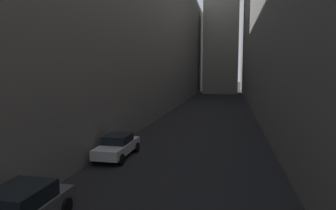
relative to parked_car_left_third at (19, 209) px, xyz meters
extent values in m
plane|color=black|center=(4.40, 30.15, -0.77)|extent=(264.00, 264.00, 0.00)
cube|color=slate|center=(-8.75, 32.15, 10.23)|extent=(15.29, 108.00, 22.00)
cube|color=slate|center=(16.23, 32.15, 12.06)|extent=(12.66, 108.00, 25.67)
cube|color=black|center=(0.00, 0.08, 0.42)|extent=(1.69, 2.13, 0.59)
cylinder|color=black|center=(-0.92, 1.41, -0.45)|extent=(0.22, 0.63, 0.63)
cylinder|color=black|center=(0.92, 1.41, -0.45)|extent=(0.22, 0.63, 0.63)
cube|color=silver|center=(0.00, 9.07, -0.15)|extent=(1.65, 4.34, 0.60)
cube|color=black|center=(0.00, 9.16, 0.41)|extent=(1.52, 1.88, 0.51)
cylinder|color=black|center=(-0.83, 10.55, -0.45)|extent=(0.22, 0.65, 0.65)
cylinder|color=black|center=(0.83, 10.55, -0.45)|extent=(0.22, 0.65, 0.65)
cylinder|color=black|center=(-0.83, 7.60, -0.45)|extent=(0.22, 0.65, 0.65)
cylinder|color=black|center=(0.83, 7.60, -0.45)|extent=(0.22, 0.65, 0.65)
camera|label=1|loc=(6.93, -8.50, 4.60)|focal=32.12mm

